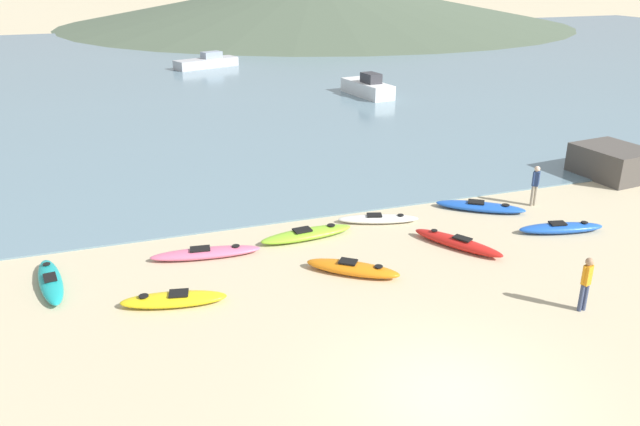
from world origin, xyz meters
The scene contains 17 objects.
ground_plane centered at (0.00, 0.00, 0.00)m, with size 400.00×400.00×0.00m, color #C6B793.
bay_water centered at (0.00, 45.19, 0.03)m, with size 160.00×70.00×0.06m, color slate.
far_hill_left centered at (25.88, 83.50, 3.34)m, with size 74.59×74.59×6.67m, color #4C5B47.
kayak_on_sand_0 centered at (6.42, 8.92, 0.15)m, with size 3.08×2.48×0.35m.
kayak_on_sand_1 centered at (3.93, 6.37, 0.18)m, with size 2.07×2.99×0.40m.
kayak_on_sand_2 centered at (-8.19, 7.90, 0.17)m, with size 1.02×3.00×0.39m.
kayak_on_sand_3 centered at (0.09, 5.81, 0.18)m, with size 2.64×2.28×0.41m.
kayak_on_sand_4 centered at (-3.75, 8.35, 0.15)m, with size 3.43×1.09×0.33m.
kayak_on_sand_5 centered at (-0.37, 8.66, 0.16)m, with size 3.26×1.03×0.36m.
kayak_on_sand_6 centered at (2.42, 9.12, 0.13)m, with size 2.88×1.46×0.31m.
kayak_on_sand_7 centered at (-5.05, 5.75, 0.16)m, with size 2.88×1.28×0.36m.
kayak_on_sand_8 centered at (7.86, 6.27, 0.16)m, with size 3.00×1.29×0.37m.
person_near_foreground centered at (4.96, 1.91, 0.87)m, with size 0.31×0.23×1.52m.
person_near_waterline centered at (8.56, 8.69, 0.89)m, with size 0.31×0.28×1.55m.
moored_boat_0 centered at (2.80, 45.58, 0.52)m, with size 5.75×3.46×1.30m.
moored_boat_1 centered at (10.93, 29.64, 0.61)m, with size 2.17×4.75×1.58m.
shoreline_rock centered at (13.86, 10.46, 0.64)m, with size 2.42×2.87×1.28m, color #4C4742.
Camera 1 is at (-6.22, -9.19, 8.45)m, focal length 35.00 mm.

